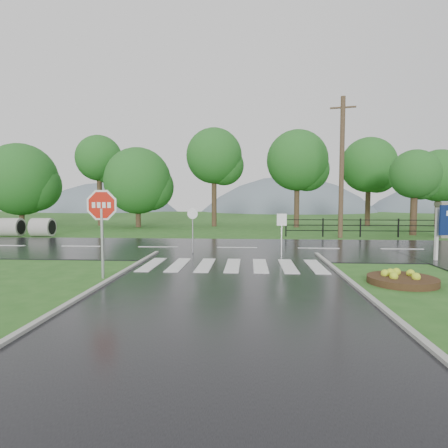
{
  "coord_description": "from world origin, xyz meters",
  "views": [
    {
      "loc": [
        0.58,
        -8.5,
        2.52
      ],
      "look_at": [
        -0.39,
        6.0,
        1.5
      ],
      "focal_mm": 30.0,
      "sensor_mm": 36.0,
      "label": 1
    }
  ],
  "objects": [
    {
      "name": "utility_pole_east",
      "position": [
        6.36,
        15.5,
        4.46
      ],
      "size": [
        1.55,
        0.43,
        8.79
      ],
      "color": "#473523",
      "rests_on": "ground"
    },
    {
      "name": "main_road",
      "position": [
        0.0,
        10.0,
        0.0
      ],
      "size": [
        90.0,
        8.0,
        0.04
      ],
      "primitive_type": "cube",
      "color": "black",
      "rests_on": "ground"
    },
    {
      "name": "crosswalk",
      "position": [
        0.0,
        5.0,
        0.06
      ],
      "size": [
        6.5,
        2.8,
        0.02
      ],
      "color": "silver",
      "rests_on": "ground"
    },
    {
      "name": "pillar_west",
      "position": [
        13.0,
        16.0,
        1.18
      ],
      "size": [
        1.0,
        1.0,
        2.24
      ],
      "color": "gray",
      "rests_on": "ground"
    },
    {
      "name": "entrance_tree_left",
      "position": [
        11.68,
        17.5,
        4.07
      ],
      "size": [
        3.26,
        3.26,
        5.75
      ],
      "color": "#3D2B1C",
      "rests_on": "ground"
    },
    {
      "name": "fence_west",
      "position": [
        7.75,
        16.0,
        0.72
      ],
      "size": [
        9.58,
        0.08,
        1.2
      ],
      "color": "black",
      "rests_on": "ground"
    },
    {
      "name": "reg_sign_small",
      "position": [
        1.97,
        7.35,
        1.34
      ],
      "size": [
        0.41,
        0.09,
        1.85
      ],
      "color": "#939399",
      "rests_on": "ground"
    },
    {
      "name": "hills",
      "position": [
        3.49,
        65.0,
        -15.54
      ],
      "size": [
        102.0,
        48.0,
        48.0
      ],
      "color": "slate",
      "rests_on": "ground"
    },
    {
      "name": "reg_sign_round",
      "position": [
        -1.94,
        8.08,
        1.32
      ],
      "size": [
        0.48,
        0.08,
        2.05
      ],
      "color": "#939399",
      "rests_on": "ground"
    },
    {
      "name": "ground",
      "position": [
        0.0,
        0.0,
        0.0
      ],
      "size": [
        120.0,
        120.0,
        0.0
      ],
      "primitive_type": "plane",
      "color": "#295D1F",
      "rests_on": "ground"
    },
    {
      "name": "flower_bed",
      "position": [
        5.09,
        2.66,
        0.15
      ],
      "size": [
        1.97,
        1.97,
        0.39
      ],
      "color": "#332111",
      "rests_on": "ground"
    },
    {
      "name": "treeline",
      "position": [
        1.0,
        24.0,
        0.0
      ],
      "size": [
        83.2,
        5.2,
        10.0
      ],
      "color": "#1C5D1E",
      "rests_on": "ground"
    },
    {
      "name": "stop_sign",
      "position": [
        -3.97,
        2.8,
        2.04
      ],
      "size": [
        1.31,
        0.07,
        2.95
      ],
      "color": "#939399",
      "rests_on": "ground"
    }
  ]
}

